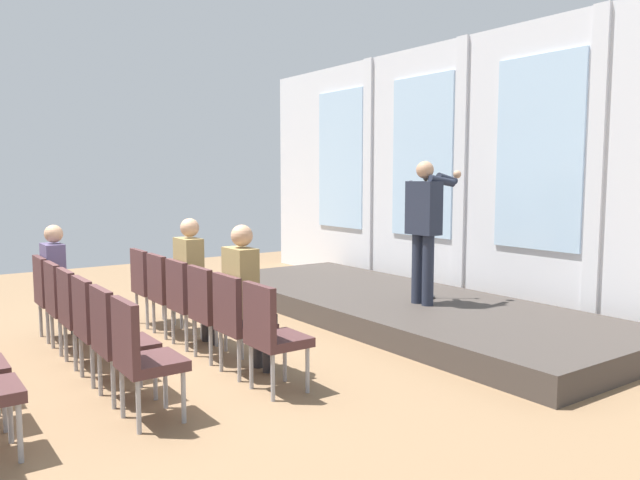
% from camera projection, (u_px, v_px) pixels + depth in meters
% --- Properties ---
extents(ground_plane, '(13.62, 13.62, 0.00)m').
position_uv_depth(ground_plane, '(100.00, 370.00, 5.86)').
color(ground_plane, '#846647').
extents(rear_partition, '(10.28, 0.14, 3.77)m').
position_uv_depth(rear_partition, '(479.00, 170.00, 8.64)').
color(rear_partition, silver).
rests_on(rear_partition, ground).
extents(stage_platform, '(6.18, 2.31, 0.27)m').
position_uv_depth(stage_platform, '(398.00, 307.00, 8.03)').
color(stage_platform, '#3F3833').
rests_on(stage_platform, ground).
extents(speaker, '(0.52, 0.69, 1.73)m').
position_uv_depth(speaker, '(424.00, 222.00, 7.45)').
color(speaker, '#232838').
rests_on(speaker, stage_platform).
extents(mic_stand, '(0.28, 0.28, 1.55)m').
position_uv_depth(mic_stand, '(424.00, 272.00, 7.89)').
color(mic_stand, black).
rests_on(mic_stand, stage_platform).
extents(chair_r0_c0, '(0.46, 0.44, 0.94)m').
position_uv_depth(chair_r0_c0, '(149.00, 282.00, 7.57)').
color(chair_r0_c0, '#99999E').
rests_on(chair_r0_c0, ground).
extents(chair_r0_c1, '(0.46, 0.44, 0.94)m').
position_uv_depth(chair_r0_c1, '(166.00, 289.00, 7.10)').
color(chair_r0_c1, '#99999E').
rests_on(chair_r0_c1, ground).
extents(chair_r0_c2, '(0.46, 0.44, 0.94)m').
position_uv_depth(chair_r0_c2, '(187.00, 297.00, 6.62)').
color(chair_r0_c2, '#99999E').
rests_on(chair_r0_c2, ground).
extents(audience_r0_c2, '(0.36, 0.39, 1.38)m').
position_uv_depth(audience_r0_c2, '(193.00, 276.00, 6.64)').
color(audience_r0_c2, '#2D2D33').
rests_on(audience_r0_c2, ground).
extents(chair_r0_c3, '(0.46, 0.44, 0.94)m').
position_uv_depth(chair_r0_c3, '(211.00, 307.00, 6.15)').
color(chair_r0_c3, '#99999E').
rests_on(chair_r0_c3, ground).
extents(chair_r0_c4, '(0.46, 0.44, 0.94)m').
position_uv_depth(chair_r0_c4, '(238.00, 318.00, 5.68)').
color(chair_r0_c4, '#99999E').
rests_on(chair_r0_c4, ground).
extents(audience_r0_c4, '(0.36, 0.39, 1.39)m').
position_uv_depth(audience_r0_c4, '(245.00, 292.00, 5.70)').
color(audience_r0_c4, '#2D2D33').
rests_on(audience_r0_c4, ground).
extents(chair_r0_c5, '(0.46, 0.44, 0.94)m').
position_uv_depth(chair_r0_c5, '(271.00, 331.00, 5.21)').
color(chair_r0_c5, '#99999E').
rests_on(chair_r0_c5, ground).
extents(chair_r1_c0, '(0.46, 0.44, 0.94)m').
position_uv_depth(chair_r1_c0, '(52.00, 292.00, 6.93)').
color(chair_r1_c0, '#99999E').
rests_on(chair_r1_c0, ground).
extents(audience_r1_c0, '(0.36, 0.39, 1.29)m').
position_uv_depth(audience_r1_c0, '(59.00, 275.00, 6.96)').
color(audience_r1_c0, '#2D2D33').
rests_on(audience_r1_c0, ground).
extents(chair_r1_c1, '(0.46, 0.44, 0.94)m').
position_uv_depth(chair_r1_c1, '(64.00, 301.00, 6.46)').
color(chair_r1_c1, '#99999E').
rests_on(chair_r1_c1, ground).
extents(chair_r1_c2, '(0.46, 0.44, 0.94)m').
position_uv_depth(chair_r1_c2, '(79.00, 311.00, 5.98)').
color(chair_r1_c2, '#99999E').
rests_on(chair_r1_c2, ground).
extents(chair_r1_c3, '(0.46, 0.44, 0.94)m').
position_uv_depth(chair_r1_c3, '(96.00, 322.00, 5.51)').
color(chair_r1_c3, '#99999E').
rests_on(chair_r1_c3, ground).
extents(chair_r1_c4, '(0.46, 0.44, 0.94)m').
position_uv_depth(chair_r1_c4, '(116.00, 336.00, 5.04)').
color(chair_r1_c4, '#99999E').
rests_on(chair_r1_c4, ground).
extents(chair_r1_c5, '(0.46, 0.44, 0.94)m').
position_uv_depth(chair_r1_c5, '(141.00, 353.00, 4.57)').
color(chair_r1_c5, '#99999E').
rests_on(chair_r1_c5, ground).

